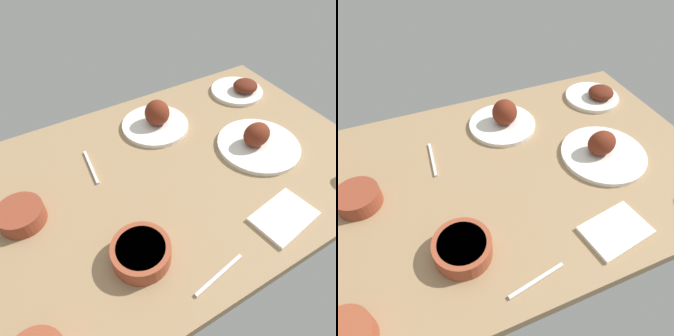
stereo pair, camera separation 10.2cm
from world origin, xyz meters
The scene contains 9 objects.
dining_table centered at (0.00, 0.00, 2.00)cm, with size 140.00×90.00×4.00cm, color #937551.
plate_near_viewer centered at (8.57, 23.49, 7.25)cm, with size 25.55×25.55×11.16cm.
plate_center_main centered at (34.02, -5.39, 6.42)cm, with size 29.48×29.48×10.12cm.
plate_far_side centered at (51.86, 25.59, 6.05)cm, with size 22.51×22.51×6.46cm.
bowl_sauce centered at (-21.83, -23.37, 7.03)cm, with size 15.59×15.59×5.57cm.
bowl_pasta centered at (-45.81, 4.54, 6.88)cm, with size 13.23×13.23×5.28cm.
folded_napkin centered at (19.61, -33.04, 4.60)cm, with size 18.30×12.45×1.20cm, color white.
fork_loose centered at (-7.28, -37.60, 4.40)cm, with size 16.32×0.90×0.80cm, color silver.
spoon_loose centered at (-21.34, 14.97, 4.40)cm, with size 16.55×0.90×0.80cm, color silver.
Camera 2 is at (-27.15, -65.89, 78.86)cm, focal length 33.14 mm.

